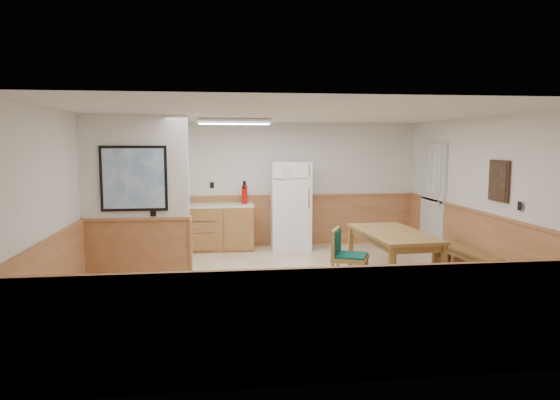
{
  "coord_description": "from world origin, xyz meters",
  "views": [
    {
      "loc": [
        -1.08,
        -7.07,
        2.1
      ],
      "look_at": [
        -0.15,
        0.4,
        1.23
      ],
      "focal_mm": 32.0,
      "sensor_mm": 36.0,
      "label": 1
    }
  ],
  "objects": [
    {
      "name": "ground",
      "position": [
        0.0,
        0.0,
        0.0
      ],
      "size": [
        6.0,
        6.0,
        0.0
      ],
      "primitive_type": "plane",
      "color": "beige",
      "rests_on": "ground"
    },
    {
      "name": "ceiling",
      "position": [
        0.0,
        0.0,
        2.5
      ],
      "size": [
        6.0,
        6.0,
        0.02
      ],
      "primitive_type": "cube",
      "color": "white",
      "rests_on": "back_wall"
    },
    {
      "name": "back_wall",
      "position": [
        0.0,
        3.0,
        1.25
      ],
      "size": [
        6.0,
        0.02,
        2.5
      ],
      "primitive_type": "cube",
      "color": "white",
      "rests_on": "ground"
    },
    {
      "name": "right_wall",
      "position": [
        3.0,
        0.0,
        1.25
      ],
      "size": [
        0.02,
        6.0,
        2.5
      ],
      "primitive_type": "cube",
      "color": "white",
      "rests_on": "ground"
    },
    {
      "name": "left_wall",
      "position": [
        -3.0,
        0.0,
        1.25
      ],
      "size": [
        0.02,
        6.0,
        2.5
      ],
      "primitive_type": "cube",
      "color": "white",
      "rests_on": "ground"
    },
    {
      "name": "wainscot_back",
      "position": [
        0.0,
        2.98,
        0.5
      ],
      "size": [
        6.0,
        0.04,
        1.0
      ],
      "primitive_type": "cube",
      "color": "#C87B50",
      "rests_on": "ground"
    },
    {
      "name": "wainscot_right",
      "position": [
        2.98,
        0.0,
        0.5
      ],
      "size": [
        0.04,
        6.0,
        1.0
      ],
      "primitive_type": "cube",
      "color": "#C87B50",
      "rests_on": "ground"
    },
    {
      "name": "wainscot_left",
      "position": [
        -2.98,
        0.0,
        0.5
      ],
      "size": [
        0.04,
        6.0,
        1.0
      ],
      "primitive_type": "cube",
      "color": "#C87B50",
      "rests_on": "ground"
    },
    {
      "name": "partition_wall",
      "position": [
        -2.25,
        0.19,
        1.23
      ],
      "size": [
        1.5,
        0.2,
        2.5
      ],
      "color": "white",
      "rests_on": "ground"
    },
    {
      "name": "kitchen_counter",
      "position": [
        -1.21,
        2.68,
        0.46
      ],
      "size": [
        2.2,
        0.61,
        1.0
      ],
      "color": "#9C6137",
      "rests_on": "ground"
    },
    {
      "name": "exterior_door",
      "position": [
        2.96,
        1.9,
        1.05
      ],
      "size": [
        0.07,
        1.02,
        2.15
      ],
      "color": "silver",
      "rests_on": "ground"
    },
    {
      "name": "kitchen_window",
      "position": [
        -2.1,
        2.98,
        1.55
      ],
      "size": [
        0.8,
        0.04,
        1.0
      ],
      "color": "silver",
      "rests_on": "back_wall"
    },
    {
      "name": "wall_painting",
      "position": [
        2.97,
        -0.3,
        1.55
      ],
      "size": [
        0.04,
        0.5,
        0.6
      ],
      "color": "#382316",
      "rests_on": "right_wall"
    },
    {
      "name": "fluorescent_fixture",
      "position": [
        -0.8,
        1.3,
        2.45
      ],
      "size": [
        1.2,
        0.3,
        0.09
      ],
      "color": "silver",
      "rests_on": "ceiling"
    },
    {
      "name": "refrigerator",
      "position": [
        0.34,
        2.63,
        0.87
      ],
      "size": [
        0.79,
        0.73,
        1.73
      ],
      "rotation": [
        0.0,
        0.0,
        -0.03
      ],
      "color": "white",
      "rests_on": "ground"
    },
    {
      "name": "dining_table",
      "position": [
        1.56,
        0.14,
        0.66
      ],
      "size": [
        1.01,
        1.84,
        0.75
      ],
      "rotation": [
        0.0,
        0.0,
        0.07
      ],
      "color": "#9E713A",
      "rests_on": "ground"
    },
    {
      "name": "dining_bench",
      "position": [
        2.78,
        0.17,
        0.34
      ],
      "size": [
        0.48,
        1.61,
        0.45
      ],
      "rotation": [
        0.0,
        0.0,
        0.09
      ],
      "color": "#9E713A",
      "rests_on": "ground"
    },
    {
      "name": "dining_chair",
      "position": [
        0.74,
        -0.07,
        0.49
      ],
      "size": [
        0.82,
        0.7,
        0.85
      ],
      "rotation": [
        0.0,
        0.0,
        -0.42
      ],
      "color": "#9E713A",
      "rests_on": "ground"
    },
    {
      "name": "fire_extinguisher",
      "position": [
        -0.56,
        2.71,
        1.1
      ],
      "size": [
        0.12,
        0.12,
        0.45
      ],
      "rotation": [
        0.0,
        0.0,
        0.11
      ],
      "color": "red",
      "rests_on": "kitchen_counter"
    },
    {
      "name": "soap_bottle",
      "position": [
        -2.2,
        2.67,
        1.01
      ],
      "size": [
        0.09,
        0.09,
        0.22
      ],
      "primitive_type": "cylinder",
      "rotation": [
        0.0,
        0.0,
        0.28
      ],
      "color": "#17802A",
      "rests_on": "kitchen_counter"
    }
  ]
}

